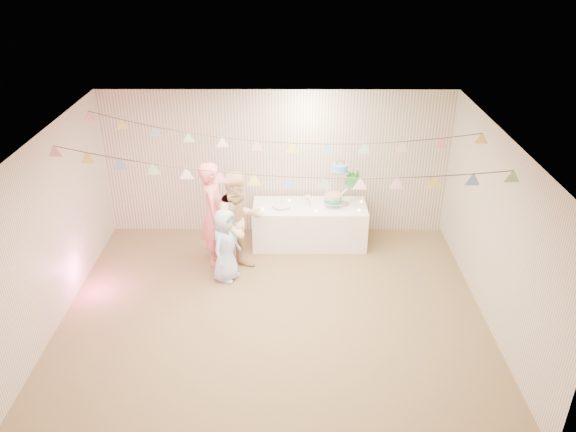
{
  "coord_description": "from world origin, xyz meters",
  "views": [
    {
      "loc": [
        0.24,
        -6.58,
        4.93
      ],
      "look_at": [
        0.2,
        0.8,
        1.15
      ],
      "focal_mm": 35.0,
      "sensor_mm": 36.0,
      "label": 1
    }
  ],
  "objects_px": {
    "person_child": "(226,245)",
    "cake_stand": "(343,182)",
    "person_adult_a": "(214,214)",
    "table": "(309,224)",
    "person_adult_b": "(239,223)"
  },
  "relations": [
    {
      "from": "person_child",
      "to": "cake_stand",
      "type": "bearing_deg",
      "value": -31.92
    },
    {
      "from": "table",
      "to": "person_child",
      "type": "distance_m",
      "value": 1.76
    },
    {
      "from": "cake_stand",
      "to": "person_child",
      "type": "distance_m",
      "value": 2.28
    },
    {
      "from": "person_adult_a",
      "to": "cake_stand",
      "type": "bearing_deg",
      "value": -75.94
    },
    {
      "from": "person_child",
      "to": "person_adult_b",
      "type": "bearing_deg",
      "value": -11.65
    },
    {
      "from": "table",
      "to": "person_child",
      "type": "xyz_separation_m",
      "value": [
        -1.33,
        -1.13,
        0.24
      ]
    },
    {
      "from": "person_adult_a",
      "to": "person_adult_b",
      "type": "distance_m",
      "value": 0.49
    },
    {
      "from": "table",
      "to": "person_child",
      "type": "height_order",
      "value": "person_child"
    },
    {
      "from": "person_adult_a",
      "to": "person_child",
      "type": "height_order",
      "value": "person_adult_a"
    },
    {
      "from": "person_adult_b",
      "to": "cake_stand",
      "type": "bearing_deg",
      "value": -4.65
    },
    {
      "from": "person_adult_a",
      "to": "person_child",
      "type": "bearing_deg",
      "value": -160.02
    },
    {
      "from": "table",
      "to": "cake_stand",
      "type": "bearing_deg",
      "value": 5.19
    },
    {
      "from": "table",
      "to": "person_adult_a",
      "type": "relative_size",
      "value": 1.1
    },
    {
      "from": "person_adult_b",
      "to": "person_child",
      "type": "xyz_separation_m",
      "value": [
        -0.19,
        -0.25,
        -0.25
      ]
    },
    {
      "from": "cake_stand",
      "to": "person_child",
      "type": "bearing_deg",
      "value": -147.89
    }
  ]
}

